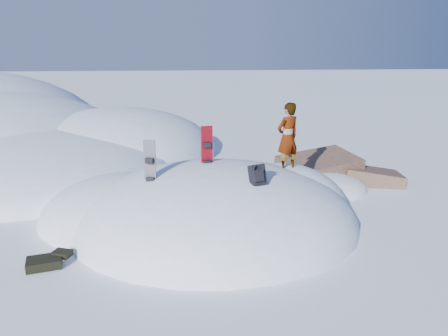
{
  "coord_description": "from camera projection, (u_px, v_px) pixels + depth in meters",
  "views": [
    {
      "loc": [
        -0.62,
        -9.94,
        4.35
      ],
      "look_at": [
        0.24,
        0.3,
        1.36
      ],
      "focal_mm": 35.0,
      "sensor_mm": 36.0,
      "label": 1
    }
  ],
  "objects": [
    {
      "name": "backpack",
      "position": [
        257.0,
        175.0,
        9.48
      ],
      "size": [
        0.43,
        0.49,
        0.54
      ],
      "rotation": [
        0.0,
        0.0,
        0.36
      ],
      "color": "black",
      "rests_on": "snow_mound"
    },
    {
      "name": "snowboard_red",
      "position": [
        207.0,
        156.0,
        10.72
      ],
      "size": [
        0.29,
        0.19,
        1.52
      ],
      "rotation": [
        0.0,
        0.0,
        0.17
      ],
      "color": "red",
      "rests_on": "snow_mound"
    },
    {
      "name": "snow_mound",
      "position": [
        208.0,
        221.0,
        10.99
      ],
      "size": [
        8.0,
        6.0,
        3.0
      ],
      "color": "white",
      "rests_on": "ground"
    },
    {
      "name": "ground",
      "position": [
        215.0,
        225.0,
        10.78
      ],
      "size": [
        120.0,
        120.0,
        0.0
      ],
      "primitive_type": "plane",
      "color": "white",
      "rests_on": "ground"
    },
    {
      "name": "snowboard_dark",
      "position": [
        150.0,
        172.0,
        9.86
      ],
      "size": [
        0.29,
        0.22,
        1.5
      ],
      "rotation": [
        0.0,
        0.0,
        -0.32
      ],
      "color": "black",
      "rests_on": "snow_mound"
    },
    {
      "name": "rock_outcrop",
      "position": [
        325.0,
        182.0,
        13.95
      ],
      "size": [
        4.68,
        4.41,
        1.68
      ],
      "color": "brown",
      "rests_on": "ground"
    },
    {
      "name": "gear_pile",
      "position": [
        47.0,
        261.0,
        8.74
      ],
      "size": [
        0.9,
        0.69,
        0.23
      ],
      "rotation": [
        0.0,
        0.0,
        0.26
      ],
      "color": "black",
      "rests_on": "ground"
    },
    {
      "name": "person",
      "position": [
        288.0,
        137.0,
        10.97
      ],
      "size": [
        0.77,
        0.68,
        1.77
      ],
      "primitive_type": "imported",
      "rotation": [
        0.0,
        0.0,
        3.64
      ],
      "color": "slate",
      "rests_on": "snow_mound"
    }
  ]
}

